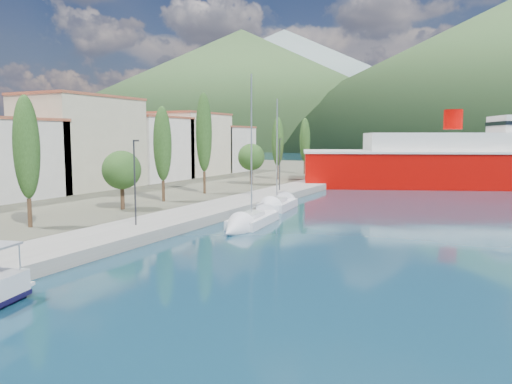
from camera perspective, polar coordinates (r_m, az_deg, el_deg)
The scene contains 9 objects.
ground at distance 135.90m, azimuth 19.83°, elevation 2.98°, with size 1400.00×1400.00×0.00m, color #123447.
quay at distance 47.47m, azimuth -3.50°, elevation -1.76°, with size 5.00×88.00×0.80m, color gray.
land_strip at distance 79.78m, azimuth -24.26°, elevation 0.94°, with size 70.00×148.00×0.70m, color #565644.
town_buildings at distance 69.36m, azimuth -15.85°, elevation 4.86°, with size 9.20×69.20×11.30m.
tree_row at distance 55.69m, azimuth -6.31°, elevation 4.88°, with size 3.58×66.66×11.26m.
lamp_posts at distance 37.90m, azimuth -11.68°, elevation 1.68°, with size 0.15×46.69×6.06m.
sailboat_near at distance 38.44m, azimuth -1.43°, elevation -3.80°, with size 3.24×9.13×12.86m.
sailboat_mid at distance 47.32m, azimuth 1.82°, elevation -1.86°, with size 3.39×8.17×11.68m.
ferry at distance 79.09m, azimuth 27.13°, elevation 3.05°, with size 58.33×31.73×11.46m.
Camera 1 is at (13.98, -14.99, 7.08)m, focal length 35.00 mm.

